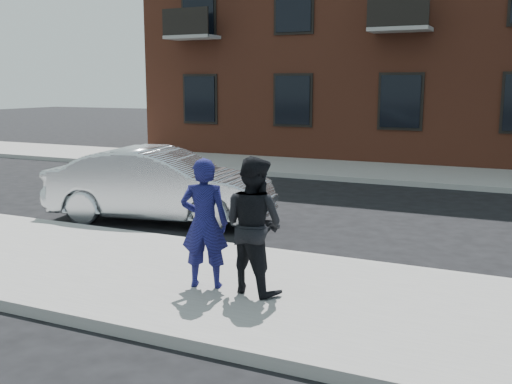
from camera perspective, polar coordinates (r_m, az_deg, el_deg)
The scene contains 8 objects.
ground at distance 8.64m, azimuth -5.86°, elevation -8.49°, with size 100.00×100.00×0.00m, color black.
near_sidewalk at distance 8.42m, azimuth -6.75°, elevation -8.49°, with size 50.00×3.50×0.15m, color gray.
near_curb at distance 9.92m, azimuth -1.23°, elevation -5.51°, with size 50.00×0.10×0.15m, color #999691.
far_sidewalk at distance 18.92m, azimuth 11.96°, elevation 1.85°, with size 50.00×3.50×0.15m, color gray.
far_curb at distance 17.20m, azimuth 10.56°, elevation 1.07°, with size 50.00×0.10×0.15m, color #999691.
silver_sedan at distance 12.25m, azimuth -9.08°, elevation 0.63°, with size 1.59×4.55×1.50m, color #B7BABF.
man_hoodie at distance 7.76m, azimuth -4.94°, elevation -2.97°, with size 0.72×0.58×1.70m.
man_peacoat at distance 7.54m, azimuth -0.23°, elevation -3.15°, with size 0.99×0.86×1.74m.
Camera 1 is at (4.26, -6.99, 2.77)m, focal length 42.00 mm.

